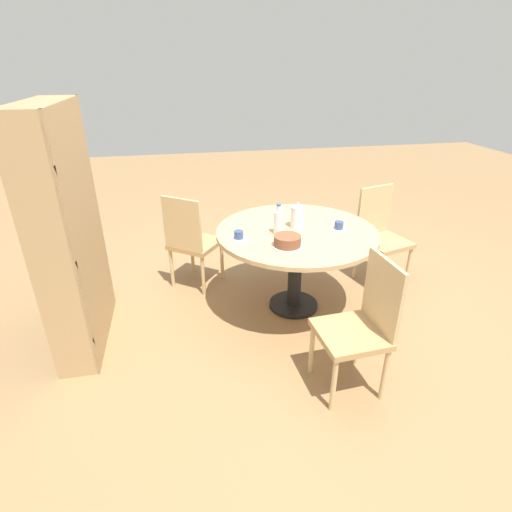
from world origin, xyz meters
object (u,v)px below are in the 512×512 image
(chair_b, at_px, (361,324))
(coffee_pot, at_px, (298,216))
(chair_a, at_px, (192,240))
(cup_a, at_px, (239,236))
(chair_c, at_px, (381,234))
(water_bottle, at_px, (278,222))
(bookshelf, at_px, (72,236))
(cake_main, at_px, (287,242))
(cup_b, at_px, (339,226))

(chair_b, xyz_separation_m, coffee_pot, (1.10, 0.12, 0.36))
(chair_a, height_order, cup_a, chair_a)
(cup_a, bearing_deg, chair_c, -73.66)
(coffee_pot, bearing_deg, chair_a, 61.58)
(chair_c, relative_size, coffee_pot, 4.29)
(coffee_pot, height_order, water_bottle, water_bottle)
(bookshelf, relative_size, cake_main, 7.59)
(water_bottle, bearing_deg, cup_a, 99.78)
(coffee_pot, bearing_deg, cake_main, 153.15)
(bookshelf, relative_size, water_bottle, 7.14)
(chair_a, xyz_separation_m, cup_b, (-0.61, -1.22, 0.29))
(chair_b, distance_m, bookshelf, 2.13)
(bookshelf, xyz_separation_m, cup_a, (0.01, -1.23, -0.11))
(chair_a, xyz_separation_m, cup_a, (-0.65, -0.36, 0.29))
(cup_b, bearing_deg, chair_a, 63.34)
(chair_c, relative_size, cup_a, 7.00)
(chair_a, height_order, coffee_pot, coffee_pot)
(chair_b, bearing_deg, chair_c, 144.67)
(cup_b, bearing_deg, cake_main, 115.88)
(chair_a, relative_size, coffee_pot, 4.29)
(chair_a, relative_size, chair_b, 1.00)
(water_bottle, height_order, cup_a, water_bottle)
(chair_a, xyz_separation_m, chair_c, (-0.21, -1.84, 0.00))
(chair_a, distance_m, cup_b, 1.39)
(bookshelf, relative_size, coffee_pot, 8.19)
(bookshelf, bearing_deg, coffee_pot, 95.75)
(coffee_pot, relative_size, cake_main, 0.93)
(water_bottle, distance_m, cup_b, 0.53)
(chair_b, distance_m, chair_c, 1.60)
(cake_main, bearing_deg, coffee_pot, -26.85)
(coffee_pot, relative_size, water_bottle, 0.87)
(chair_a, bearing_deg, chair_c, -150.12)
(chair_a, relative_size, water_bottle, 3.74)
(coffee_pot, bearing_deg, chair_b, -174.00)
(bookshelf, bearing_deg, cup_a, 90.54)
(cake_main, distance_m, cup_a, 0.40)
(chair_c, xyz_separation_m, cup_b, (-0.40, 0.63, 0.29))
(chair_a, bearing_deg, cake_main, 165.60)
(cup_a, bearing_deg, water_bottle, -80.22)
(chair_b, height_order, water_bottle, water_bottle)
(water_bottle, bearing_deg, coffee_pot, -61.27)
(cake_main, bearing_deg, cup_b, -64.12)
(chair_a, height_order, bookshelf, bookshelf)
(cake_main, bearing_deg, water_bottle, 0.96)
(chair_c, xyz_separation_m, coffee_pot, (-0.27, 0.95, 0.36))
(cup_a, bearing_deg, chair_a, 29.03)
(cup_a, bearing_deg, coffee_pot, -72.72)
(chair_b, xyz_separation_m, cake_main, (0.72, 0.31, 0.30))
(water_bottle, relative_size, cup_a, 1.87)
(chair_c, bearing_deg, water_bottle, -177.49)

